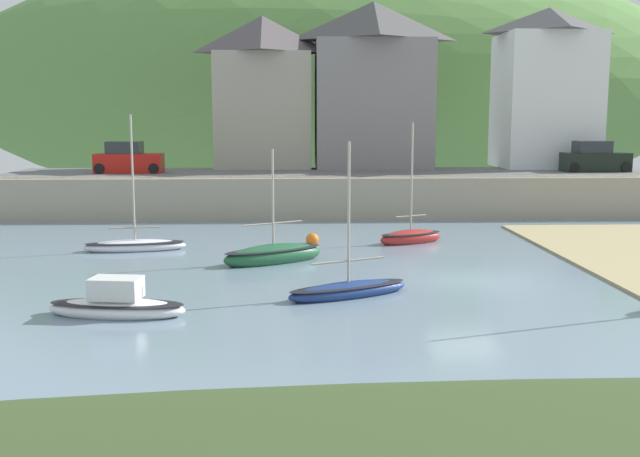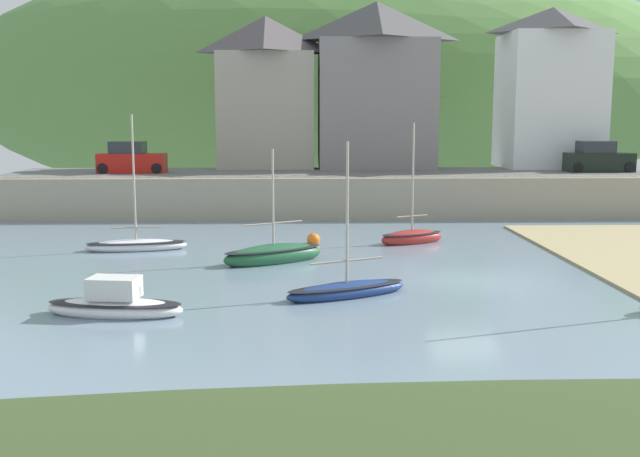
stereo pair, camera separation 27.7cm
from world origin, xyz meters
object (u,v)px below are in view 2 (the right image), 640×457
(waterfront_building_left, at_px, (266,91))
(parked_car_near_slipway, at_px, (131,160))
(mooring_buoy, at_px, (313,240))
(sailboat_blue_trim, at_px, (412,237))
(waterfront_building_right, at_px, (550,87))
(rowboat_small_beached, at_px, (115,305))
(waterfront_building_centre, at_px, (376,84))
(sailboat_white_hull, at_px, (136,245))
(parked_car_by_wall, at_px, (598,159))
(sailboat_nearest_shore, at_px, (347,289))
(dinghy_open_wooden, at_px, (274,255))

(waterfront_building_left, relative_size, parked_car_near_slipway, 2.47)
(mooring_buoy, bearing_deg, waterfront_building_left, 99.54)
(sailboat_blue_trim, bearing_deg, waterfront_building_right, 29.46)
(parked_car_near_slipway, bearing_deg, mooring_buoy, -48.00)
(rowboat_small_beached, bearing_deg, waterfront_building_centre, 77.60)
(sailboat_white_hull, distance_m, parked_car_by_wall, 29.91)
(sailboat_blue_trim, relative_size, parked_car_near_slipway, 1.40)
(waterfront_building_centre, distance_m, parked_car_near_slipway, 17.05)
(waterfront_building_centre, xyz_separation_m, sailboat_nearest_shore, (-3.72, -27.44, -7.82))
(dinghy_open_wooden, bearing_deg, rowboat_small_beached, -149.07)
(mooring_buoy, bearing_deg, sailboat_blue_trim, -0.01)
(parked_car_by_wall, distance_m, mooring_buoy, 22.43)
(sailboat_white_hull, xyz_separation_m, sailboat_nearest_shore, (8.78, -8.88, -0.00))
(waterfront_building_centre, relative_size, mooring_buoy, 18.16)
(sailboat_blue_trim, relative_size, dinghy_open_wooden, 1.21)
(waterfront_building_right, height_order, dinghy_open_wooden, waterfront_building_right)
(waterfront_building_centre, relative_size, sailboat_nearest_shore, 2.13)
(sailboat_white_hull, bearing_deg, mooring_buoy, 1.81)
(parked_car_near_slipway, bearing_deg, parked_car_by_wall, 0.48)
(waterfront_building_right, bearing_deg, parked_car_near_slipway, -170.76)
(rowboat_small_beached, relative_size, dinghy_open_wooden, 0.90)
(sailboat_white_hull, distance_m, mooring_buoy, 8.03)
(waterfront_building_centre, height_order, dinghy_open_wooden, waterfront_building_centre)
(waterfront_building_centre, xyz_separation_m, waterfront_building_right, (11.95, 0.00, -0.19))
(dinghy_open_wooden, distance_m, mooring_buoy, 4.82)
(waterfront_building_centre, bearing_deg, sailboat_white_hull, -123.95)
(waterfront_building_centre, distance_m, sailboat_white_hull, 23.70)
(sailboat_nearest_shore, height_order, parked_car_near_slipway, sailboat_nearest_shore)
(mooring_buoy, bearing_deg, sailboat_nearest_shore, -85.09)
(sailboat_white_hull, bearing_deg, dinghy_open_wooden, -34.86)
(waterfront_building_left, height_order, dinghy_open_wooden, waterfront_building_left)
(dinghy_open_wooden, bearing_deg, parked_car_near_slipway, 88.86)
(dinghy_open_wooden, bearing_deg, sailboat_nearest_shore, -96.16)
(rowboat_small_beached, distance_m, sailboat_blue_trim, 16.51)
(parked_car_by_wall, bearing_deg, sailboat_nearest_shore, -128.40)
(rowboat_small_beached, xyz_separation_m, parked_car_near_slipway, (-4.95, 25.06, 2.89))
(rowboat_small_beached, distance_m, parked_car_by_wall, 35.17)
(waterfront_building_left, xyz_separation_m, sailboat_white_hull, (-5.02, -18.56, -7.35))
(waterfront_building_right, height_order, rowboat_small_beached, waterfront_building_right)
(sailboat_nearest_shore, bearing_deg, waterfront_building_centre, 56.89)
(waterfront_building_left, relative_size, sailboat_nearest_shore, 1.95)
(dinghy_open_wooden, bearing_deg, waterfront_building_centre, 43.66)
(parked_car_near_slipway, bearing_deg, sailboat_white_hull, -76.61)
(waterfront_building_centre, relative_size, parked_car_near_slipway, 2.70)
(waterfront_building_centre, height_order, sailboat_blue_trim, waterfront_building_centre)
(waterfront_building_centre, distance_m, sailboat_blue_trim, 18.74)
(sailboat_nearest_shore, xyz_separation_m, parked_car_by_wall, (17.45, 22.94, 2.98))
(waterfront_building_left, bearing_deg, dinghy_open_wooden, -86.93)
(parked_car_near_slipway, bearing_deg, dinghy_open_wooden, -60.65)
(waterfront_building_right, relative_size, dinghy_open_wooden, 2.25)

